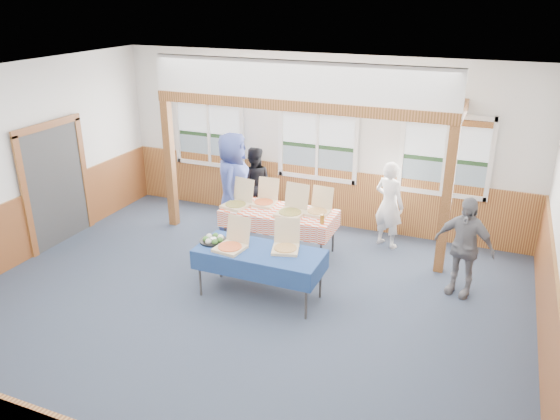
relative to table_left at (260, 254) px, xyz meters
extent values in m
plane|color=#2C3848|center=(-0.16, -0.46, -0.70)|extent=(8.00, 8.00, 0.00)
plane|color=white|center=(-0.16, -0.46, 2.50)|extent=(8.00, 8.00, 0.00)
plane|color=silver|center=(-0.16, 3.04, 0.90)|extent=(8.00, 0.00, 8.00)
plane|color=silver|center=(-0.16, -3.96, 0.90)|extent=(8.00, 0.00, 8.00)
plane|color=silver|center=(-4.16, -0.46, 0.90)|extent=(0.00, 8.00, 8.00)
cube|color=brown|center=(-0.16, 3.01, -0.15)|extent=(7.98, 0.05, 1.10)
cube|color=brown|center=(-4.14, -0.46, -0.15)|extent=(0.05, 6.98, 1.10)
cube|color=brown|center=(3.81, -0.46, -0.15)|extent=(0.05, 6.98, 1.10)
cube|color=#383838|center=(-4.12, 0.44, 0.35)|extent=(0.06, 1.30, 2.10)
cube|color=white|center=(-2.46, 2.98, 0.21)|extent=(1.52, 0.05, 0.08)
cube|color=white|center=(-2.46, 2.98, 1.59)|extent=(1.52, 0.05, 0.08)
cube|color=white|center=(-3.20, 2.98, 0.90)|extent=(0.08, 0.05, 1.46)
cube|color=white|center=(-1.72, 2.98, 0.90)|extent=(0.08, 0.05, 1.46)
cube|color=white|center=(-2.46, 2.98, 0.90)|extent=(0.05, 0.05, 1.30)
cube|color=slate|center=(-2.46, 3.02, 0.51)|extent=(1.40, 0.02, 0.52)
cube|color=#1E3D1E|center=(-2.46, 3.02, 0.81)|extent=(1.40, 0.02, 0.08)
cube|color=silver|center=(-2.46, 3.02, 1.20)|extent=(1.40, 0.02, 0.70)
cube|color=brown|center=(-2.46, 2.96, 1.49)|extent=(1.40, 0.07, 0.10)
cube|color=white|center=(-0.16, 2.98, 0.21)|extent=(1.52, 0.05, 0.08)
cube|color=white|center=(-0.16, 2.98, 1.59)|extent=(1.52, 0.05, 0.08)
cube|color=white|center=(-0.90, 2.98, 0.90)|extent=(0.08, 0.05, 1.46)
cube|color=white|center=(0.58, 2.98, 0.90)|extent=(0.08, 0.05, 1.46)
cube|color=white|center=(-0.16, 2.98, 0.90)|extent=(0.05, 0.05, 1.30)
cube|color=slate|center=(-0.16, 3.02, 0.51)|extent=(1.40, 0.02, 0.52)
cube|color=#1E3D1E|center=(-0.16, 3.02, 0.81)|extent=(1.40, 0.02, 0.08)
cube|color=silver|center=(-0.16, 3.02, 1.20)|extent=(1.40, 0.02, 0.70)
cube|color=brown|center=(-0.16, 2.96, 1.49)|extent=(1.40, 0.07, 0.10)
cube|color=white|center=(2.14, 2.98, 0.21)|extent=(1.52, 0.05, 0.08)
cube|color=white|center=(2.14, 2.98, 1.59)|extent=(1.52, 0.05, 0.08)
cube|color=white|center=(1.40, 2.98, 0.90)|extent=(0.08, 0.05, 1.46)
cube|color=white|center=(2.88, 2.98, 0.90)|extent=(0.08, 0.05, 1.46)
cube|color=white|center=(2.14, 2.98, 0.90)|extent=(0.05, 0.05, 1.30)
cube|color=slate|center=(2.14, 3.02, 0.51)|extent=(1.40, 0.02, 0.52)
cube|color=#1E3D1E|center=(2.14, 3.02, 0.81)|extent=(1.40, 0.02, 0.08)
cube|color=silver|center=(2.14, 3.02, 1.20)|extent=(1.40, 0.02, 0.70)
cube|color=brown|center=(2.14, 2.96, 1.49)|extent=(1.40, 0.07, 0.10)
cube|color=#573413|center=(-2.66, 1.84, 0.50)|extent=(0.15, 0.15, 2.40)
cube|color=#573413|center=(2.34, 1.84, 0.50)|extent=(0.15, 0.15, 2.40)
cube|color=#573413|center=(-0.16, 1.84, 1.79)|extent=(5.15, 0.18, 0.18)
cylinder|color=#383838|center=(-0.83, -0.31, -0.34)|extent=(0.04, 0.04, 0.73)
cylinder|color=#383838|center=(-0.83, 0.31, -0.34)|extent=(0.04, 0.04, 0.73)
cylinder|color=#383838|center=(0.83, -0.31, -0.34)|extent=(0.04, 0.04, 0.73)
cylinder|color=#383838|center=(0.83, 0.31, -0.34)|extent=(0.04, 0.04, 0.73)
cube|color=#383838|center=(0.00, 0.00, 0.03)|extent=(1.87, 1.01, 0.03)
cube|color=navy|center=(0.00, 0.00, 0.05)|extent=(1.94, 1.08, 0.01)
cube|color=navy|center=(0.00, -0.40, -0.09)|extent=(1.82, 0.30, 0.28)
cube|color=navy|center=(0.00, 0.40, -0.09)|extent=(1.82, 0.30, 0.28)
cylinder|color=#383838|center=(-1.20, 1.19, -0.34)|extent=(0.04, 0.04, 0.73)
cylinder|color=#383838|center=(-1.20, 1.85, -0.34)|extent=(0.04, 0.04, 0.73)
cylinder|color=#383838|center=(0.54, 1.19, -0.34)|extent=(0.04, 0.04, 0.73)
cylinder|color=#383838|center=(0.54, 1.85, -0.34)|extent=(0.04, 0.04, 0.73)
cube|color=#383838|center=(-0.33, 1.52, 0.03)|extent=(2.02, 1.40, 0.03)
cube|color=red|center=(-0.33, 1.52, 0.05)|extent=(2.10, 1.47, 0.01)
cube|color=red|center=(-0.33, 1.10, -0.09)|extent=(1.80, 0.70, 0.28)
cube|color=red|center=(-0.33, 1.94, -0.09)|extent=(1.80, 0.70, 0.28)
cube|color=#C7B085|center=(-0.40, -0.15, 0.08)|extent=(0.44, 0.44, 0.04)
cylinder|color=orange|center=(-0.40, -0.15, 0.11)|extent=(0.38, 0.38, 0.01)
cube|color=#C7B085|center=(-0.37, 0.08, 0.29)|extent=(0.40, 0.14, 0.38)
cube|color=#C7B085|center=(0.35, 0.12, 0.08)|extent=(0.46, 0.46, 0.04)
cylinder|color=tan|center=(0.35, 0.12, 0.11)|extent=(0.40, 0.40, 0.01)
cube|color=#C7B085|center=(0.29, 0.34, 0.28)|extent=(0.38, 0.19, 0.37)
cube|color=#C7B085|center=(-1.08, 1.38, 0.08)|extent=(0.47, 0.47, 0.05)
cylinder|color=#CB803F|center=(-1.08, 1.38, 0.11)|extent=(0.41, 0.41, 0.01)
cube|color=#C7B085|center=(-1.03, 1.62, 0.30)|extent=(0.41, 0.17, 0.40)
cube|color=#C7B085|center=(-0.68, 1.67, 0.08)|extent=(0.39, 0.39, 0.04)
cylinder|color=orange|center=(-0.68, 1.67, 0.11)|extent=(0.34, 0.34, 0.01)
cube|color=#C7B085|center=(-0.69, 1.89, 0.28)|extent=(0.38, 0.10, 0.37)
cube|color=#C7B085|center=(-0.08, 1.40, 0.08)|extent=(0.46, 0.46, 0.05)
cylinder|color=#CB803F|center=(-0.08, 1.40, 0.11)|extent=(0.40, 0.40, 0.01)
cube|color=#C7B085|center=(-0.06, 1.65, 0.31)|extent=(0.43, 0.14, 0.42)
cube|color=#C7B085|center=(0.32, 1.62, 0.08)|extent=(0.39, 0.39, 0.04)
cylinder|color=tan|center=(0.32, 1.62, 0.11)|extent=(0.34, 0.34, 0.01)
cube|color=#C7B085|center=(0.33, 1.84, 0.28)|extent=(0.37, 0.11, 0.36)
cylinder|color=black|center=(-0.75, 0.00, 0.07)|extent=(0.41, 0.41, 0.03)
cylinder|color=white|center=(-0.75, 0.00, 0.10)|extent=(0.09, 0.09, 0.04)
sphere|color=#396928|center=(-0.64, 0.00, 0.10)|extent=(0.09, 0.09, 0.09)
sphere|color=beige|center=(-0.68, 0.09, 0.10)|extent=(0.09, 0.09, 0.09)
sphere|color=#396928|center=(-0.78, 0.11, 0.10)|extent=(0.09, 0.09, 0.09)
sphere|color=beige|center=(-0.85, 0.05, 0.10)|extent=(0.09, 0.09, 0.09)
sphere|color=#396928|center=(-0.85, -0.05, 0.10)|extent=(0.09, 0.09, 0.09)
sphere|color=beige|center=(-0.78, -0.11, 0.10)|extent=(0.09, 0.09, 0.09)
sphere|color=#396928|center=(-0.68, -0.09, 0.10)|extent=(0.09, 0.09, 0.09)
cylinder|color=#905F18|center=(0.52, 1.27, 0.13)|extent=(0.07, 0.07, 0.15)
imported|color=white|center=(1.35, 2.46, 0.07)|extent=(0.67, 0.57, 1.55)
imported|color=black|center=(-1.33, 2.64, 0.04)|extent=(0.86, 0.77, 1.47)
imported|color=#38468C|center=(-1.40, 1.92, 0.26)|extent=(0.84, 1.07, 1.92)
imported|color=slate|center=(2.69, 1.23, 0.06)|extent=(0.96, 0.62, 1.53)
camera|label=1|loc=(2.96, -6.39, 3.52)|focal=35.00mm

